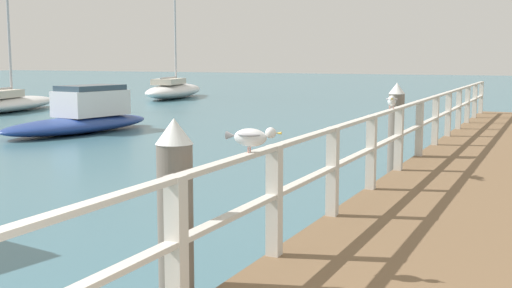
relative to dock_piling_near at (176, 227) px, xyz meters
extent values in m
cube|color=brown|center=(1.78, 7.71, -0.67)|extent=(2.97, 21.55, 0.39)
cube|color=beige|center=(0.38, -0.60, 0.03)|extent=(0.12, 0.12, 1.01)
cube|color=beige|center=(0.38, 1.06, 0.03)|extent=(0.12, 0.12, 1.01)
cube|color=beige|center=(0.38, 2.73, 0.03)|extent=(0.12, 0.12, 1.01)
cube|color=beige|center=(0.38, 4.39, 0.03)|extent=(0.12, 0.12, 1.01)
cube|color=beige|center=(0.38, 6.05, 0.03)|extent=(0.12, 0.12, 1.01)
cube|color=beige|center=(0.38, 7.71, 0.03)|extent=(0.12, 0.12, 1.01)
cube|color=beige|center=(0.38, 9.38, 0.03)|extent=(0.12, 0.12, 1.01)
cube|color=beige|center=(0.38, 11.04, 0.03)|extent=(0.12, 0.12, 1.01)
cube|color=beige|center=(0.38, 12.70, 0.03)|extent=(0.12, 0.12, 1.01)
cube|color=beige|center=(0.38, 14.36, 0.03)|extent=(0.12, 0.12, 1.01)
cube|color=beige|center=(0.38, 16.03, 0.03)|extent=(0.12, 0.12, 1.01)
cube|color=beige|center=(0.38, 17.69, 0.03)|extent=(0.12, 0.12, 1.01)
cube|color=beige|center=(0.38, 7.71, 0.52)|extent=(0.10, 19.95, 0.04)
cube|color=beige|center=(0.38, 7.71, 0.08)|extent=(0.10, 19.95, 0.04)
cylinder|color=#6B6056|center=(0.00, 0.00, -0.11)|extent=(0.28, 0.28, 1.52)
cone|color=white|center=(0.00, 0.00, 0.75)|extent=(0.29, 0.29, 0.20)
cylinder|color=#6B6056|center=(0.00, 7.51, -0.11)|extent=(0.28, 0.28, 1.52)
cone|color=white|center=(0.00, 7.51, 0.75)|extent=(0.29, 0.29, 0.20)
ellipsoid|color=white|center=(0.38, 0.56, 0.66)|extent=(0.29, 0.16, 0.15)
sphere|color=white|center=(0.55, 0.58, 0.71)|extent=(0.09, 0.09, 0.09)
cone|color=gold|center=(0.62, 0.59, 0.71)|extent=(0.05, 0.03, 0.02)
cone|color=#939399|center=(0.21, 0.54, 0.67)|extent=(0.09, 0.08, 0.07)
ellipsoid|color=#939399|center=(0.38, 0.56, 0.69)|extent=(0.24, 0.20, 0.04)
cylinder|color=tan|center=(0.37, 0.59, 0.56)|extent=(0.01, 0.01, 0.05)
cylinder|color=tan|center=(0.37, 0.54, 0.56)|extent=(0.01, 0.01, 0.05)
ellipsoid|color=white|center=(0.38, 5.51, 0.66)|extent=(0.19, 0.30, 0.15)
sphere|color=white|center=(0.42, 5.34, 0.71)|extent=(0.09, 0.09, 0.09)
cone|color=gold|center=(0.44, 5.27, 0.71)|extent=(0.03, 0.05, 0.02)
cone|color=#939399|center=(0.34, 5.67, 0.67)|extent=(0.09, 0.09, 0.07)
ellipsoid|color=#939399|center=(0.38, 5.51, 0.69)|extent=(0.22, 0.26, 0.04)
cylinder|color=tan|center=(0.40, 5.52, 0.56)|extent=(0.01, 0.01, 0.05)
cylinder|color=tan|center=(0.35, 5.51, 0.56)|extent=(0.01, 0.01, 0.05)
ellipsoid|color=navy|center=(-9.94, 10.72, -0.64)|extent=(2.54, 5.41, 0.46)
cube|color=white|center=(-9.87, 11.23, -0.04)|extent=(1.45, 2.22, 0.74)
cube|color=#334756|center=(-9.87, 11.23, 0.41)|extent=(1.35, 2.01, 0.16)
ellipsoid|color=white|center=(-15.94, 25.55, -0.49)|extent=(3.34, 6.83, 0.76)
cylinder|color=#B2B2B7|center=(-16.01, 25.87, 2.92)|extent=(0.10, 0.10, 6.07)
cylinder|color=#B2B2B7|center=(-15.77, 24.75, 0.24)|extent=(0.57, 2.26, 0.08)
cube|color=beige|center=(-15.77, 24.78, 0.04)|extent=(1.59, 2.54, 0.30)
ellipsoid|color=white|center=(-17.45, 15.44, -0.58)|extent=(3.25, 6.43, 0.58)
cylinder|color=#B2B2B7|center=(-17.52, 15.74, 3.01)|extent=(0.10, 0.10, 6.59)
camera|label=1|loc=(2.67, -4.26, 1.32)|focal=46.13mm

